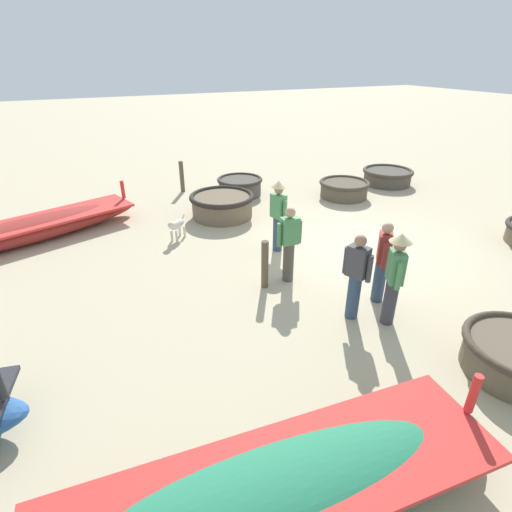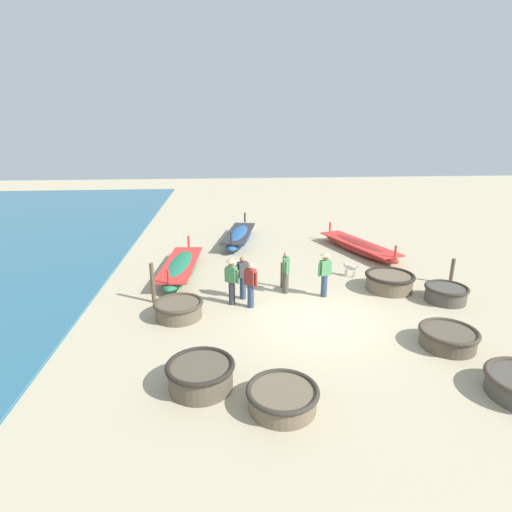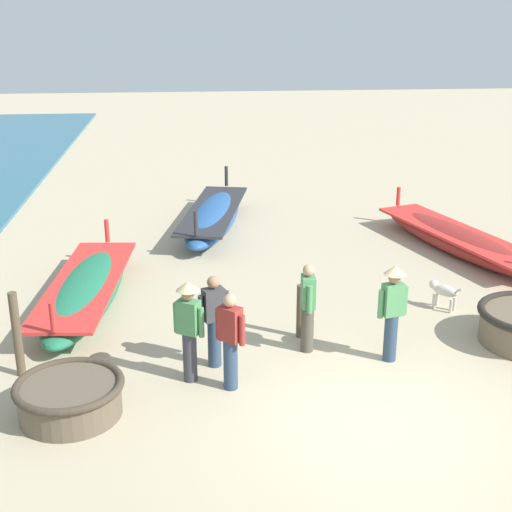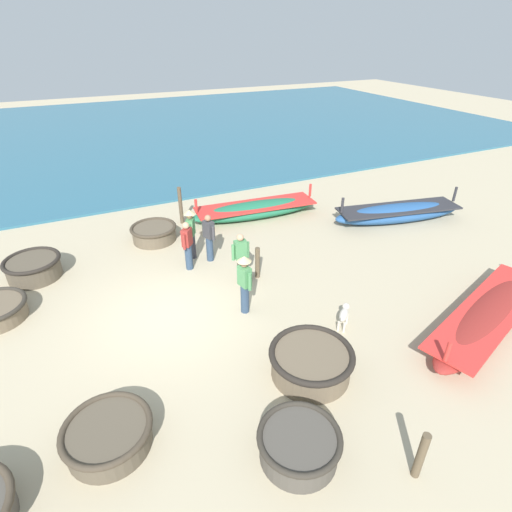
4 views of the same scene
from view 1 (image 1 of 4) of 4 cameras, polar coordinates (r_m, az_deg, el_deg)
name	(u,v)px [view 1 (image 1 of 4)]	position (r m, az deg, el deg)	size (l,w,h in m)	color
ground_plane	(357,247)	(9.83, 14.18, 1.20)	(80.00, 80.00, 0.00)	#BCAD8C
coracle_tilted	(240,186)	(13.11, -2.32, 9.99)	(1.46, 1.46, 0.56)	#4C473F
coracle_upturned	(344,188)	(13.21, 12.47, 9.42)	(1.59, 1.59, 0.52)	brown
coracle_center	(387,176)	(15.00, 18.26, 10.80)	(1.72, 1.72, 0.52)	#4C473F
coracle_far_right	(222,204)	(11.32, -4.86, 7.35)	(1.81, 1.81, 0.64)	brown
long_boat_green_hull	(30,229)	(11.25, -29.59, 3.35)	(2.79, 5.56, 1.00)	maroon
long_boat_blue_hull	(279,493)	(4.55, 3.28, -30.69)	(1.64, 5.16, 1.04)	#237551
fisherman_by_coracle	(356,275)	(6.88, 14.11, -2.66)	(0.50, 0.33, 1.57)	#2D425B
fisherman_with_hat	(278,212)	(9.04, 3.19, 6.34)	(0.52, 0.36, 1.67)	#2D425B
fisherman_standing_left	(289,243)	(7.83, 4.75, 1.90)	(0.23, 0.53, 1.57)	#4C473D
fisherman_crouching	(382,261)	(7.48, 17.62, -0.64)	(0.43, 0.39, 1.57)	#2D425B
fisherman_standing_right	(395,274)	(6.84, 19.23, -2.42)	(0.47, 0.36, 1.67)	#383842
dog	(176,226)	(9.99, -11.30, 4.29)	(0.51, 0.54, 0.55)	beige
mooring_post_shoreline	(182,177)	(13.59, -10.55, 11.08)	(0.14, 0.14, 1.02)	brown
mooring_post_mid_beach	(265,265)	(7.72, 1.27, -1.23)	(0.14, 0.14, 0.99)	brown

